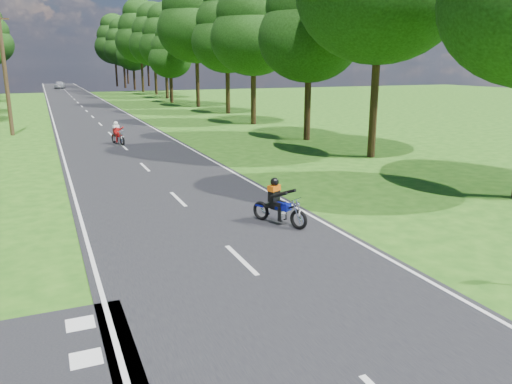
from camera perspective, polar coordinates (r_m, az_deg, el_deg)
name	(u,v)px	position (r m, az deg, el deg)	size (l,w,h in m)	color
ground	(277,295)	(10.43, 2.39, -11.65)	(160.00, 160.00, 0.00)	#215212
main_road	(82,106)	(58.76, -19.29, 9.21)	(7.00, 140.00, 0.02)	black
road_markings	(82,108)	(56.89, -19.29, 9.08)	(7.40, 140.00, 0.01)	silver
treeline	(82,33)	(68.82, -19.31, 16.76)	(40.00, 115.35, 14.78)	black
telegraph_pole	(5,72)	(36.50, -26.76, 12.16)	(1.20, 0.26, 8.00)	#382616
rider_near_blue	(279,202)	(14.46, 2.70, -1.10)	(0.55, 1.66, 1.38)	#0D1291
rider_far_red	(118,133)	(30.25, -15.55, 6.53)	(0.53, 1.59, 1.32)	maroon
distant_car	(60,85)	(102.26, -21.51, 11.35)	(1.69, 4.21, 1.44)	#B7B9BF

